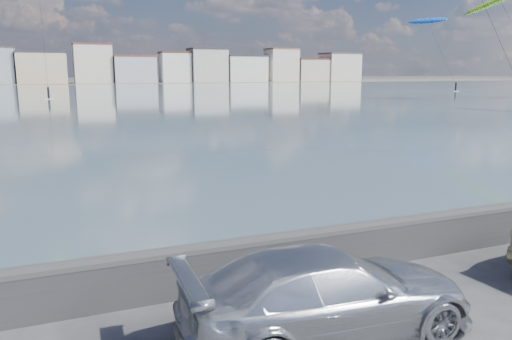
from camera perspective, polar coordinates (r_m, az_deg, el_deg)
The scene contains 7 objects.
bay_water at distance 98.19m, azimuth -20.29°, elevation 7.98°, with size 500.00×177.00×0.00m, color #415660.
far_shore_strip at distance 206.61m, azimuth -21.39°, elevation 9.28°, with size 500.00×60.00×0.00m, color #4C473D.
seawall at distance 10.54m, azimuth -2.43°, elevation -10.37°, with size 400.00×0.36×1.08m.
far_buildings at distance 192.60m, azimuth -21.05°, elevation 11.00°, with size 240.79×13.26×14.60m.
car_silver at distance 8.81m, azimuth 8.24°, elevation -13.77°, with size 2.11×5.19×1.50m, color silver.
kitesurfer_3 at distance 124.91m, azimuth 19.03°, elevation 15.75°, with size 5.87×13.38×16.71m.
kitesurfer_7 at distance 90.22m, azimuth 26.11°, elevation 17.04°, with size 8.97×16.10×18.23m.
Camera 1 is at (-3.26, -6.54, 4.47)m, focal length 35.00 mm.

